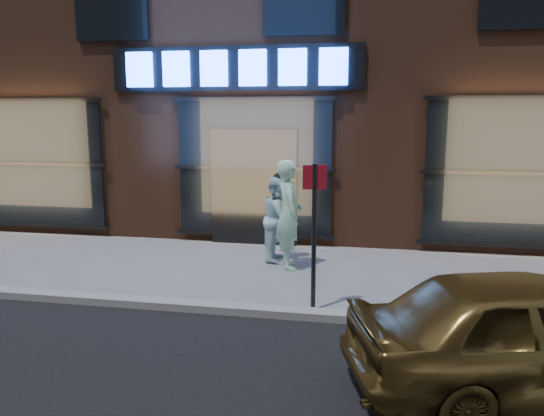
{
  "coord_description": "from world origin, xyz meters",
  "views": [
    {
      "loc": [
        2.42,
        -6.69,
        2.71
      ],
      "look_at": [
        0.83,
        1.6,
        1.2
      ],
      "focal_mm": 35.0,
      "sensor_mm": 36.0,
      "label": 1
    }
  ],
  "objects_px": {
    "man_bowtie": "(289,215)",
    "gold_sedan": "(535,333)",
    "man_cap": "(279,218)",
    "sign_post": "(314,223)"
  },
  "relations": [
    {
      "from": "man_bowtie",
      "to": "gold_sedan",
      "type": "bearing_deg",
      "value": -161.02
    },
    {
      "from": "man_bowtie",
      "to": "man_cap",
      "type": "xyz_separation_m",
      "value": [
        -0.26,
        0.48,
        -0.17
      ]
    },
    {
      "from": "man_bowtie",
      "to": "gold_sedan",
      "type": "relative_size",
      "value": 0.53
    },
    {
      "from": "gold_sedan",
      "to": "sign_post",
      "type": "distance_m",
      "value": 3.04
    },
    {
      "from": "man_bowtie",
      "to": "gold_sedan",
      "type": "xyz_separation_m",
      "value": [
        3.02,
        -3.8,
        -0.34
      ]
    },
    {
      "from": "man_cap",
      "to": "gold_sedan",
      "type": "height_order",
      "value": "man_cap"
    },
    {
      "from": "man_bowtie",
      "to": "man_cap",
      "type": "height_order",
      "value": "man_bowtie"
    },
    {
      "from": "man_bowtie",
      "to": "sign_post",
      "type": "height_order",
      "value": "sign_post"
    },
    {
      "from": "man_bowtie",
      "to": "man_cap",
      "type": "distance_m",
      "value": 0.57
    },
    {
      "from": "gold_sedan",
      "to": "sign_post",
      "type": "bearing_deg",
      "value": 35.85
    }
  ]
}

